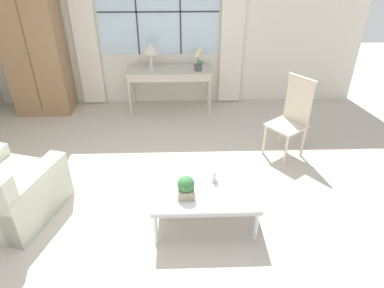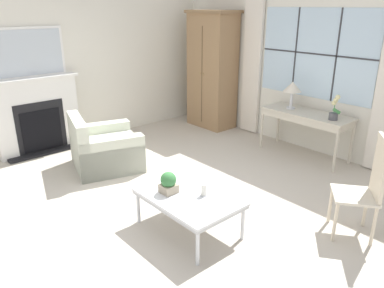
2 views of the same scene
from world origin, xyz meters
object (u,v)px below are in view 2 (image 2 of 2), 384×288
(pillar_candle, at_px, (204,190))
(armchair_upholstered, at_px, (104,150))
(coffee_table, at_px, (188,199))
(potted_plant_small, at_px, (168,183))
(armoire, at_px, (212,70))
(table_lamp, at_px, (292,88))
(side_chair_wooden, at_px, (368,183))
(fireplace, at_px, (37,111))
(potted_orchid, at_px, (334,110))
(console_table, at_px, (306,117))

(pillar_candle, bearing_deg, armchair_upholstered, 178.79)
(armchair_upholstered, xyz_separation_m, coffee_table, (2.19, -0.17, 0.11))
(armchair_upholstered, distance_m, potted_plant_small, 2.03)
(armoire, xyz_separation_m, potted_plant_small, (2.45, -3.03, -0.59))
(potted_plant_small, bearing_deg, coffee_table, 30.76)
(table_lamp, xyz_separation_m, side_chair_wooden, (2.04, -1.53, -0.47))
(armchair_upholstered, distance_m, side_chair_wooden, 3.70)
(fireplace, height_order, armoire, armoire)
(table_lamp, xyz_separation_m, armchair_upholstered, (-1.45, -2.72, -0.81))
(potted_plant_small, bearing_deg, side_chair_wooden, 44.59)
(pillar_candle, bearing_deg, table_lamp, 107.04)
(pillar_candle, bearing_deg, coffee_table, -131.60)
(armchair_upholstered, bearing_deg, pillar_candle, -1.21)
(fireplace, xyz_separation_m, pillar_candle, (3.61, 0.44, -0.21))
(side_chair_wooden, distance_m, potted_plant_small, 2.10)
(armoire, xyz_separation_m, pillar_candle, (2.76, -2.79, -0.65))
(table_lamp, distance_m, side_chair_wooden, 2.59)
(fireplace, bearing_deg, potted_orchid, 41.44)
(armoire, bearing_deg, coffee_table, -47.71)
(console_table, xyz_separation_m, armchair_upholstered, (-1.76, -2.73, -0.38))
(fireplace, xyz_separation_m, armoire, (0.85, 3.23, 0.43))
(potted_orchid, bearing_deg, pillar_candle, -89.05)
(console_table, height_order, armchair_upholstered, armchair_upholstered)
(fireplace, bearing_deg, armchair_upholstered, 20.33)
(armoire, bearing_deg, potted_orchid, -1.62)
(table_lamp, height_order, potted_plant_small, table_lamp)
(console_table, height_order, table_lamp, table_lamp)
(potted_plant_small, bearing_deg, table_lamp, 100.17)
(console_table, height_order, coffee_table, console_table)
(table_lamp, relative_size, pillar_candle, 3.10)
(armoire, distance_m, potted_plant_small, 3.94)
(console_table, distance_m, table_lamp, 0.53)
(side_chair_wooden, bearing_deg, pillar_candle, -133.94)
(fireplace, bearing_deg, coffee_table, 5.12)
(console_table, distance_m, side_chair_wooden, 2.32)
(armoire, height_order, side_chair_wooden, armoire)
(armoire, relative_size, potted_orchid, 5.86)
(table_lamp, distance_m, potted_orchid, 0.83)
(potted_orchid, relative_size, pillar_candle, 2.65)
(coffee_table, height_order, potted_plant_small, potted_plant_small)
(coffee_table, bearing_deg, fireplace, -174.88)
(fireplace, distance_m, table_lamp, 4.25)
(console_table, relative_size, side_chair_wooden, 1.30)
(console_table, relative_size, potted_orchid, 3.77)
(pillar_candle, bearing_deg, side_chair_wooden, 46.06)
(table_lamp, xyz_separation_m, potted_orchid, (0.80, -0.06, -0.20))
(armchair_upholstered, height_order, side_chair_wooden, side_chair_wooden)
(side_chair_wooden, distance_m, pillar_candle, 1.72)
(armoire, relative_size, console_table, 1.55)
(console_table, relative_size, table_lamp, 3.23)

